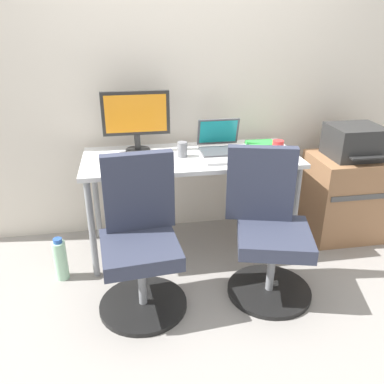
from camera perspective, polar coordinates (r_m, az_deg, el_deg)
ground_plane at (r=3.14m, az=-0.15°, el=-7.72°), size 5.28×5.28×0.00m
back_wall at (r=3.08m, az=-1.45°, el=17.45°), size 4.40×0.04×2.60m
desk at (r=2.85m, az=-0.17°, el=3.83°), size 1.52×0.63×0.75m
office_chair_left at (r=2.39m, az=-7.44°, el=-7.21°), size 0.54×0.54×0.94m
office_chair_right at (r=2.53m, az=10.91°, el=-5.60°), size 0.54×0.54×0.94m
side_cabinet at (r=3.40m, az=21.14°, el=-0.54°), size 0.58×0.49×0.67m
printer at (r=3.25m, az=22.33°, el=6.73°), size 0.38×0.40×0.24m
water_bottle_on_floor at (r=2.86m, az=-18.39°, el=-9.21°), size 0.09×0.09×0.31m
desktop_monitor at (r=2.89m, az=-8.06°, el=10.62°), size 0.48×0.18×0.43m
open_laptop at (r=2.93m, az=4.11°, el=7.01°), size 0.31×0.28×0.22m
keyboard_by_monitor at (r=2.66m, az=-8.42°, el=4.04°), size 0.34×0.12×0.02m
keyboard_by_laptop at (r=2.70m, az=5.53°, el=4.49°), size 0.34×0.12×0.02m
mouse_by_monitor at (r=2.90m, az=9.17°, el=5.84°), size 0.06×0.10×0.03m
mouse_by_laptop at (r=2.72m, az=11.67°, el=4.40°), size 0.06×0.10×0.03m
coffee_mug at (r=2.93m, az=12.25°, el=6.39°), size 0.08×0.08×0.09m
pen_cup at (r=2.79m, az=-1.40°, el=6.15°), size 0.07×0.07×0.10m
notebook at (r=3.09m, az=9.88°, el=6.86°), size 0.21×0.15×0.03m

